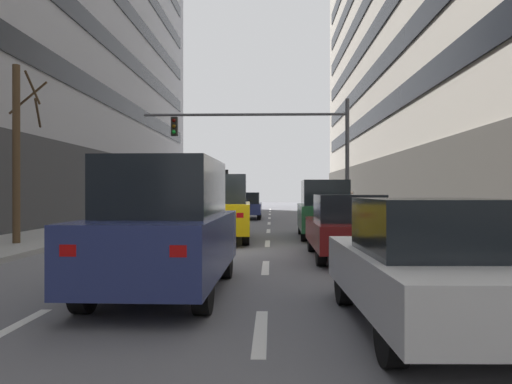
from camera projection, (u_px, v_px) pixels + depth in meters
ground_plane at (213, 251)px, 14.03m from camera, size 120.00×120.00×0.00m
sidewalk_right at (438, 249)px, 13.82m from camera, size 3.40×80.00×0.14m
lane_stripe_l1_s2 at (10, 329)px, 6.08m from camera, size 0.16×2.00×0.01m
lane_stripe_l1_s3 at (128, 267)px, 11.08m from camera, size 0.16×2.00×0.01m
lane_stripe_l1_s4 at (173, 243)px, 16.07m from camera, size 0.16×2.00×0.01m
lane_stripe_l1_s5 at (196, 231)px, 21.07m from camera, size 0.16×2.00×0.01m
lane_stripe_l1_s6 at (211, 223)px, 26.07m from camera, size 0.16×2.00×0.01m
lane_stripe_l1_s7 at (220, 218)px, 31.07m from camera, size 0.16×2.00×0.01m
lane_stripe_l1_s8 at (227, 214)px, 36.06m from camera, size 0.16×2.00×0.01m
lane_stripe_l1_s9 at (233, 211)px, 41.06m from camera, size 0.16×2.00×0.01m
lane_stripe_l1_s10 at (237, 209)px, 46.06m from camera, size 0.16×2.00×0.01m
lane_stripe_l2_s2 at (261, 331)px, 5.98m from camera, size 0.16×2.00×0.01m
lane_stripe_l2_s3 at (266, 267)px, 10.98m from camera, size 0.16×2.00×0.01m
lane_stripe_l2_s4 at (267, 243)px, 15.98m from camera, size 0.16×2.00×0.01m
lane_stripe_l2_s5 at (268, 231)px, 20.97m from camera, size 0.16×2.00×0.01m
lane_stripe_l2_s6 at (269, 223)px, 25.97m from camera, size 0.16×2.00×0.01m
lane_stripe_l2_s7 at (269, 218)px, 30.97m from camera, size 0.16×2.00×0.01m
lane_stripe_l2_s8 at (270, 214)px, 35.97m from camera, size 0.16×2.00×0.01m
lane_stripe_l2_s9 at (270, 211)px, 40.96m from camera, size 0.16×2.00×0.01m
lane_stripe_l2_s10 at (270, 209)px, 45.96m from camera, size 0.16×2.00×0.01m
taxi_driving_0 at (221, 208)px, 16.89m from camera, size 2.15×4.72×2.43m
car_driving_1 at (247, 206)px, 30.17m from camera, size 1.83×4.33×1.62m
car_driving_2 at (166, 226)px, 8.25m from camera, size 2.00×4.65×2.24m
car_parked_0 at (428, 265)px, 6.04m from camera, size 1.91×4.36×1.62m
car_parked_1 at (347, 227)px, 12.46m from camera, size 1.81×4.32×1.62m
car_parked_2 at (324, 209)px, 17.94m from camera, size 1.90×4.36×2.09m
traffic_signal_0 at (280, 139)px, 21.98m from camera, size 9.19×0.34×5.67m
street_tree_0 at (17, 150)px, 14.86m from camera, size 1.39×1.28×5.37m
pedestrian_0 at (351, 204)px, 25.53m from camera, size 0.28×0.52×1.55m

